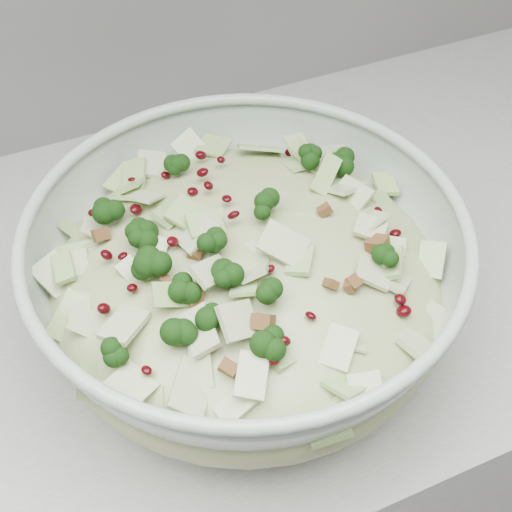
{
  "coord_description": "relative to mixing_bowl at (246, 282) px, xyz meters",
  "views": [
    {
      "loc": [
        0.08,
        1.22,
        1.46
      ],
      "look_at": [
        0.25,
        1.6,
        1.01
      ],
      "focal_mm": 50.0,
      "sensor_mm": 36.0,
      "label": 1
    }
  ],
  "objects": [
    {
      "name": "salad",
      "position": [
        -0.0,
        0.0,
        0.02
      ],
      "size": [
        0.48,
        0.48,
        0.15
      ],
      "rotation": [
        0.0,
        0.0,
        -0.58
      ],
      "color": "#AFBE82",
      "rests_on": "mixing_bowl"
    },
    {
      "name": "mixing_bowl",
      "position": [
        0.0,
        0.0,
        0.0
      ],
      "size": [
        0.47,
        0.47,
        0.15
      ],
      "rotation": [
        0.0,
        0.0,
        -0.31
      ],
      "color": "#A7B8AB",
      "rests_on": "counter"
    }
  ]
}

